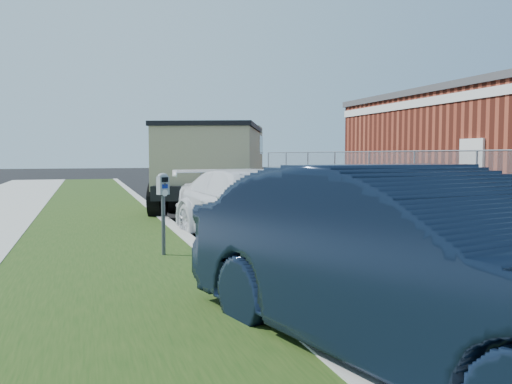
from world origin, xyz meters
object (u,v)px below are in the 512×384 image
object	(u,v)px
white_wagon	(255,207)
dump_truck	(218,161)
navy_sedan	(420,267)
parking_meter	(163,196)

from	to	relation	value
white_wagon	dump_truck	distance (m)	6.46
navy_sedan	white_wagon	bearing A→B (deg)	70.39
white_wagon	navy_sedan	xyz separation A→B (m)	(-0.54, -6.09, 0.10)
parking_meter	white_wagon	distance (m)	2.35
parking_meter	dump_truck	world-z (taller)	dump_truck
navy_sedan	parking_meter	bearing A→B (deg)	91.49
white_wagon	navy_sedan	distance (m)	6.11
dump_truck	parking_meter	bearing A→B (deg)	-88.10
white_wagon	navy_sedan	world-z (taller)	navy_sedan
parking_meter	navy_sedan	distance (m)	4.96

